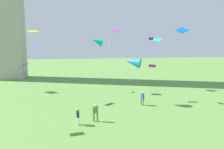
{
  "coord_description": "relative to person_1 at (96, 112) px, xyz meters",
  "views": [
    {
      "loc": [
        -5.02,
        -4.31,
        7.41
      ],
      "look_at": [
        -0.22,
        17.78,
        4.28
      ],
      "focal_mm": 32.77,
      "sensor_mm": 36.0,
      "label": 1
    }
  ],
  "objects": [
    {
      "name": "person_1",
      "position": [
        0.0,
        0.0,
        0.0
      ],
      "size": [
        0.53,
        0.44,
        1.78
      ],
      "rotation": [
        0.0,
        0.0,
        2.69
      ],
      "color": "#51754C",
      "rests_on": "ground_plane"
    },
    {
      "name": "person_2",
      "position": [
        6.54,
        4.37,
        -0.03
      ],
      "size": [
        0.39,
        0.51,
        1.72
      ],
      "rotation": [
        0.0,
        0.0,
        1.9
      ],
      "color": "#51754C",
      "rests_on": "ground_plane"
    },
    {
      "name": "person_3",
      "position": [
        -1.77,
        -0.54,
        -0.09
      ],
      "size": [
        0.29,
        0.5,
        1.61
      ],
      "rotation": [
        0.0,
        0.0,
        4.84
      ],
      "color": "silver",
      "rests_on": "ground_plane"
    },
    {
      "name": "kite_flying_0",
      "position": [
        5.64,
        5.59,
        4.39
      ],
      "size": [
        2.47,
        2.23,
        1.59
      ],
      "rotation": [
        0.0,
        0.0,
        4.17
      ],
      "color": "#1878C7"
    },
    {
      "name": "kite_flying_1",
      "position": [
        14.32,
        8.78,
        8.78
      ],
      "size": [
        2.0,
        1.5,
        1.08
      ],
      "rotation": [
        0.0,
        0.0,
        0.36
      ],
      "color": "blue"
    },
    {
      "name": "kite_flying_2",
      "position": [
        4.69,
        15.03,
        6.33
      ],
      "size": [
        0.7,
        0.95,
        0.57
      ],
      "rotation": [
        0.0,
        0.0,
        5.06
      ],
      "color": "#64CB17"
    },
    {
      "name": "kite_flying_3",
      "position": [
        8.46,
        6.55,
        7.42
      ],
      "size": [
        0.84,
        0.99,
        0.35
      ],
      "rotation": [
        0.0,
        0.0,
        1.25
      ],
      "color": "#BA058E"
    },
    {
      "name": "kite_flying_4",
      "position": [
        12.38,
        13.61,
        7.47
      ],
      "size": [
        1.96,
        1.84,
        0.8
      ],
      "rotation": [
        0.0,
        0.0,
        2.42
      ],
      "color": "#22DCCD"
    },
    {
      "name": "kite_flying_5",
      "position": [
        2.06,
        12.87,
        7.19
      ],
      "size": [
        2.08,
        1.29,
        1.76
      ],
      "rotation": [
        0.0,
        0.0,
        4.68
      ],
      "color": "#05B393"
    },
    {
      "name": "kite_flying_6",
      "position": [
        -6.86,
        9.66,
        8.35
      ],
      "size": [
        1.68,
        1.62,
        0.44
      ],
      "rotation": [
        0.0,
        0.0,
        0.71
      ],
      "color": "#D5DD14"
    },
    {
      "name": "kite_flying_8",
      "position": [
        -9.63,
        16.11,
        3.28
      ],
      "size": [
        1.78,
        2.04,
        0.95
      ],
      "rotation": [
        0.0,
        0.0,
        5.32
      ],
      "color": "#9611CE"
    },
    {
      "name": "kite_flying_9",
      "position": [
        -0.8,
        15.23,
        7.43
      ],
      "size": [
        0.98,
        1.0,
        0.17
      ],
      "rotation": [
        0.0,
        0.0,
        0.82
      ],
      "color": "#36E8B3"
    },
    {
      "name": "kite_flying_10",
      "position": [
        4.04,
        8.42,
        8.56
      ],
      "size": [
        0.97,
        0.88,
        0.55
      ],
      "rotation": [
        0.0,
        0.0,
        2.81
      ],
      "color": "purple"
    },
    {
      "name": "kite_flying_11",
      "position": [
        13.06,
        16.54,
        2.73
      ],
      "size": [
        1.63,
        1.45,
        0.57
      ],
      "rotation": [
        0.0,
        0.0,
        5.71
      ],
      "color": "#BD2485"
    }
  ]
}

